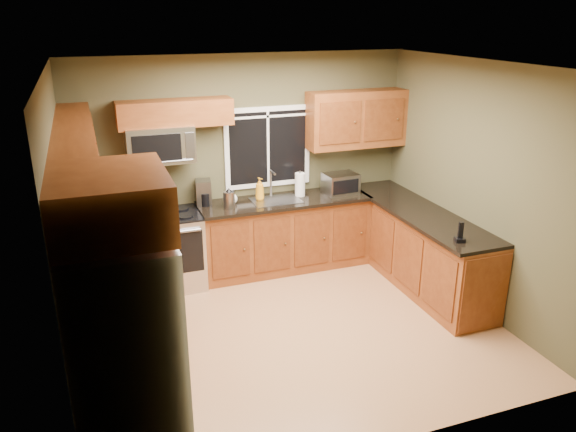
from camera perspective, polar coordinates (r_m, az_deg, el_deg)
floor at (r=6.03m, az=0.70°, el=-11.46°), size 4.20×4.20×0.00m
ceiling at (r=5.17m, az=0.83°, el=15.01°), size 4.20×4.20×0.00m
back_wall at (r=7.09m, az=-4.40°, el=5.25°), size 4.20×0.00×4.20m
front_wall at (r=3.95m, az=10.09°, el=-7.40°), size 4.20×0.00×4.20m
left_wall at (r=5.14m, az=-21.70°, el=-1.96°), size 0.00×3.60×3.60m
right_wall at (r=6.46m, az=18.48°, el=2.79°), size 0.00×3.60×3.60m
window at (r=7.11m, az=-2.06°, el=7.01°), size 1.12×0.03×1.02m
base_cabinets_left at (r=5.94m, az=-17.65°, el=-8.07°), size 0.60×2.65×0.90m
countertop_left at (r=5.74m, az=-17.89°, el=-3.89°), size 0.65×2.65×0.04m
base_cabinets_back at (r=7.22m, az=-0.39°, el=-1.95°), size 2.17×0.60×0.90m
countertop_back at (r=7.04m, az=-0.33°, el=1.53°), size 2.17×0.65×0.04m
base_cabinets_peninsula at (r=7.01m, az=13.05°, el=-3.20°), size 0.60×2.52×0.90m
countertop_peninsula at (r=6.83m, az=13.14°, el=0.42°), size 0.65×2.50×0.04m
upper_cabinets_left at (r=5.44m, az=-20.61°, el=5.01°), size 0.33×2.65×0.72m
upper_cabinets_back_left at (r=6.61m, az=-11.39°, el=10.22°), size 1.30×0.33×0.30m
upper_cabinets_back_right at (r=7.34m, az=6.96°, el=9.75°), size 1.30×0.33×0.72m
upper_cabinet_over_fridge at (r=3.69m, az=-17.68°, el=1.36°), size 0.72×0.90×0.38m
refrigerator at (r=4.17m, az=-16.00°, el=-13.51°), size 0.74×0.90×1.80m
range at (r=6.87m, az=-11.91°, el=-3.41°), size 0.76×0.69×0.94m
microwave at (r=6.62m, az=-12.87°, el=7.12°), size 0.76×0.41×0.42m
sink at (r=7.01m, az=-1.27°, el=1.72°), size 0.60×0.42×0.36m
toaster_oven at (r=7.27m, az=5.37°, el=3.31°), size 0.44×0.35×0.26m
coffee_maker at (r=6.89m, az=-8.55°, el=2.30°), size 0.21×0.27×0.30m
kettle at (r=6.73m, az=-6.01°, el=1.75°), size 0.15×0.15×0.25m
paper_towel_roll at (r=7.13m, az=1.23°, el=3.22°), size 0.16×0.16×0.33m
soap_bottle_a at (r=6.99m, az=-2.89°, el=2.77°), size 0.14×0.14×0.28m
soap_bottle_b at (r=7.30m, az=1.18°, el=3.08°), size 0.08×0.08×0.17m
soap_bottle_c at (r=6.88m, az=-5.76°, el=1.98°), size 0.16×0.16×0.18m
cordless_phone at (r=5.98m, az=17.08°, el=-1.93°), size 0.12×0.12×0.21m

